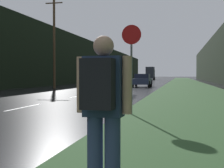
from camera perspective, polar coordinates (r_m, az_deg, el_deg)
grass_verge at (r=39.00m, az=13.74°, el=-0.37°), size 6.00×240.00×0.02m
lane_stripe_c at (r=13.45m, az=-15.78°, el=-4.10°), size 0.12×3.00×0.01m
lane_stripe_d at (r=19.88m, az=-6.25°, el=-2.22°), size 0.12×3.00×0.01m
lane_stripe_e at (r=26.60m, az=-1.46°, el=-1.24°), size 0.12×3.00×0.01m
lane_stripe_f at (r=33.44m, az=1.39°, el=-0.66°), size 0.12×3.00×0.01m
treeline_far_side at (r=51.76m, az=-6.50°, el=4.31°), size 2.00×140.00×7.54m
utility_pole_far at (r=32.54m, az=-10.53°, el=7.56°), size 1.80×0.24×9.16m
stop_sign at (r=10.47m, az=3.57°, el=4.29°), size 0.65×0.07×3.01m
hitchhiker_with_backpack at (r=3.30m, az=-1.73°, el=-4.04°), size 0.61×0.43×1.75m
car_passing_near at (r=19.67m, az=0.09°, el=-0.26°), size 1.89×4.79×1.33m
car_passing_far at (r=35.56m, az=5.56°, el=0.69°), size 1.98×4.46×1.48m
delivery_truck at (r=92.80m, az=7.03°, el=1.99°), size 2.39×6.55×3.75m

